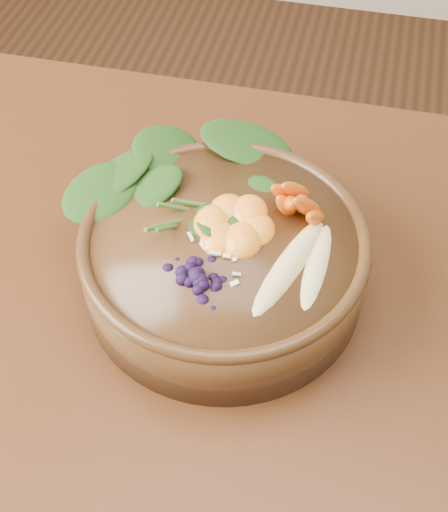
{
  "coord_description": "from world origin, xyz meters",
  "views": [
    {
      "loc": [
        -0.15,
        -0.31,
        1.31
      ],
      "look_at": [
        -0.25,
        0.12,
        0.8
      ],
      "focal_mm": 50.0,
      "sensor_mm": 36.0,
      "label": 1
    }
  ],
  "objects_px": {
    "stoneware_bowl": "(224,263)",
    "kale_heap": "(214,170)",
    "blueberry_pile": "(195,266)",
    "banana_halves": "(304,256)",
    "mandarin_cluster": "(235,215)",
    "carrot_cluster": "(308,177)"
  },
  "relations": [
    {
      "from": "carrot_cluster",
      "to": "stoneware_bowl",
      "type": "bearing_deg",
      "value": -123.69
    },
    {
      "from": "stoneware_bowl",
      "to": "banana_halves",
      "type": "xyz_separation_m",
      "value": [
        0.08,
        -0.02,
        0.05
      ]
    },
    {
      "from": "mandarin_cluster",
      "to": "blueberry_pile",
      "type": "xyz_separation_m",
      "value": [
        -0.02,
        -0.07,
        0.0
      ]
    },
    {
      "from": "carrot_cluster",
      "to": "banana_halves",
      "type": "relative_size",
      "value": 0.51
    },
    {
      "from": "mandarin_cluster",
      "to": "stoneware_bowl",
      "type": "bearing_deg",
      "value": -111.92
    },
    {
      "from": "kale_heap",
      "to": "blueberry_pile",
      "type": "relative_size",
      "value": 1.42
    },
    {
      "from": "banana_halves",
      "to": "mandarin_cluster",
      "type": "xyz_separation_m",
      "value": [
        -0.07,
        0.03,
        0.0
      ]
    },
    {
      "from": "banana_halves",
      "to": "blueberry_pile",
      "type": "relative_size",
      "value": 1.17
    },
    {
      "from": "carrot_cluster",
      "to": "banana_halves",
      "type": "bearing_deg",
      "value": -66.94
    },
    {
      "from": "blueberry_pile",
      "to": "carrot_cluster",
      "type": "bearing_deg",
      "value": 54.87
    },
    {
      "from": "stoneware_bowl",
      "to": "mandarin_cluster",
      "type": "height_order",
      "value": "mandarin_cluster"
    },
    {
      "from": "banana_halves",
      "to": "blueberry_pile",
      "type": "bearing_deg",
      "value": -141.51
    },
    {
      "from": "carrot_cluster",
      "to": "mandarin_cluster",
      "type": "distance_m",
      "value": 0.08
    },
    {
      "from": "stoneware_bowl",
      "to": "blueberry_pile",
      "type": "distance_m",
      "value": 0.08
    },
    {
      "from": "mandarin_cluster",
      "to": "blueberry_pile",
      "type": "height_order",
      "value": "blueberry_pile"
    },
    {
      "from": "carrot_cluster",
      "to": "mandarin_cluster",
      "type": "xyz_separation_m",
      "value": [
        -0.06,
        -0.04,
        -0.02
      ]
    },
    {
      "from": "stoneware_bowl",
      "to": "blueberry_pile",
      "type": "xyz_separation_m",
      "value": [
        -0.01,
        -0.05,
        0.05
      ]
    },
    {
      "from": "banana_halves",
      "to": "carrot_cluster",
      "type": "bearing_deg",
      "value": 113.06
    },
    {
      "from": "kale_heap",
      "to": "carrot_cluster",
      "type": "bearing_deg",
      "value": -5.07
    },
    {
      "from": "banana_halves",
      "to": "kale_heap",
      "type": "bearing_deg",
      "value": 156.45
    },
    {
      "from": "kale_heap",
      "to": "carrot_cluster",
      "type": "height_order",
      "value": "carrot_cluster"
    },
    {
      "from": "stoneware_bowl",
      "to": "kale_heap",
      "type": "xyz_separation_m",
      "value": [
        -0.03,
        0.07,
        0.06
      ]
    }
  ]
}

